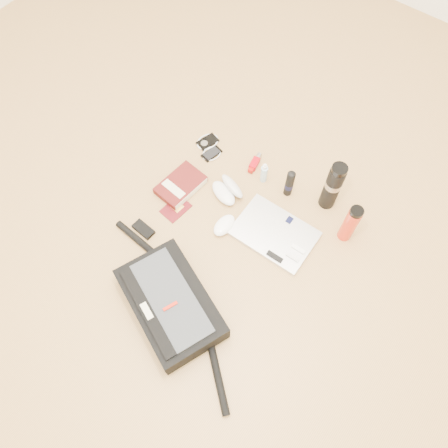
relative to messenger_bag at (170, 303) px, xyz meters
The scene contains 14 objects.
ground 0.32m from the messenger_bag, 96.83° to the left, with size 4.00×4.00×0.00m, color #A77D45.
messenger_bag is the anchor object (origin of this frame).
laptop 0.55m from the messenger_bag, 74.25° to the left, with size 0.36×0.25×0.03m.
book 0.58m from the messenger_bag, 125.97° to the left, with size 0.16×0.23×0.04m.
passport 0.47m from the messenger_bag, 128.02° to the left, with size 0.10×0.14×0.01m.
mouse 0.43m from the messenger_bag, 96.94° to the left, with size 0.07×0.12×0.04m.
sunglasses_case 0.60m from the messenger_bag, 104.30° to the left, with size 0.18×0.17×0.09m.
ipod 0.86m from the messenger_bag, 118.31° to the left, with size 0.11×0.12×0.01m.
phone 0.79m from the messenger_bag, 115.98° to the left, with size 0.09×0.11×0.01m.
inhaler 0.80m from the messenger_bag, 100.13° to the left, with size 0.05×0.12×0.03m.
spray_bottle 0.74m from the messenger_bag, 94.51° to the left, with size 0.04×0.04×0.12m.
aerosol_can 0.75m from the messenger_bag, 84.43° to the left, with size 0.05×0.05×0.16m.
thermos_black 0.85m from the messenger_bag, 73.16° to the left, with size 0.09×0.09×0.28m.
thermos_red 0.82m from the messenger_bag, 60.97° to the left, with size 0.06×0.06×0.23m.
Camera 1 is at (0.52, -0.60, 1.75)m, focal length 35.00 mm.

